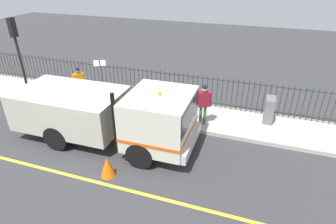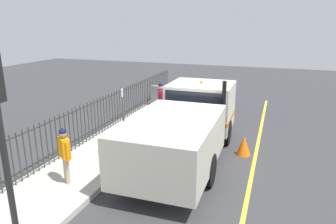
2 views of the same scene
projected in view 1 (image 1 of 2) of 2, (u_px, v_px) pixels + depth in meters
name	position (u px, v px, depth m)	size (l,w,h in m)	color
ground_plane	(88.00, 141.00, 11.05)	(50.45, 50.45, 0.00)	#38383A
sidewalk_slab	(125.00, 105.00, 13.66)	(2.46, 22.93, 0.17)	#B7B2A8
lane_marking	(56.00, 172.00, 9.44)	(0.12, 20.64, 0.01)	yellow
work_truck	(113.00, 113.00, 10.42)	(2.54, 7.01, 2.62)	silver
worker_standing	(204.00, 101.00, 11.39)	(0.42, 0.59, 1.78)	maroon
pedestrian_distant	(79.00, 80.00, 13.61)	(0.52, 0.43, 1.63)	orange
iron_fence	(133.00, 81.00, 14.13)	(0.04, 19.53, 1.49)	#2D332D
traffic_light_near	(16.00, 43.00, 12.90)	(0.31, 0.22, 3.89)	black
utility_cabinet	(269.00, 110.00, 11.85)	(0.71, 0.39, 1.09)	slate
traffic_cone	(108.00, 167.00, 9.12)	(0.49, 0.49, 0.71)	orange
street_sign	(102.00, 80.00, 12.08)	(0.23, 0.47, 2.52)	#4C4C4C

